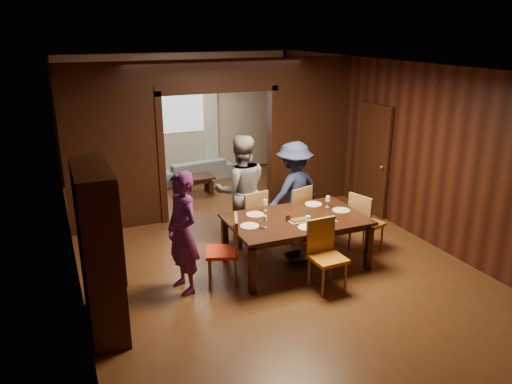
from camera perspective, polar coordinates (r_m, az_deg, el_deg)
name	(u,v)px	position (r m, az deg, el deg)	size (l,w,h in m)	color
floor	(252,244)	(8.36, -0.48, -5.96)	(9.00, 9.00, 0.00)	#503016
ceiling	(251,65)	(7.63, -0.54, 14.29)	(5.50, 9.00, 0.02)	silver
room_walls	(214,134)	(9.58, -4.87, 6.66)	(5.52, 9.01, 2.90)	black
person_purple	(183,233)	(6.71, -8.39, -4.65)	(0.62, 0.40, 1.69)	#561E58
person_grey	(241,191)	(8.05, -1.72, 0.10)	(0.89, 0.70, 1.84)	slate
person_navy	(294,191)	(8.36, 4.35, 0.14)	(1.08, 0.62, 1.67)	#1D2449
sofa	(195,170)	(11.75, -6.99, 2.52)	(1.74, 0.68, 0.51)	#829AAA
serving_bowl	(298,212)	(7.49, 4.82, -2.32)	(0.37, 0.37, 0.09)	black
dining_table	(296,241)	(7.54, 4.54, -5.65)	(2.02, 1.26, 0.76)	black
coffee_table	(195,185)	(10.77, -7.03, 0.74)	(0.80, 0.50, 0.40)	black
chair_left	(222,250)	(7.02, -3.89, -6.63)	(0.44, 0.44, 0.97)	red
chair_right	(367,222)	(8.17, 12.56, -3.32)	(0.44, 0.44, 0.97)	orange
chair_far_l	(249,218)	(8.13, -0.78, -2.96)	(0.44, 0.44, 0.97)	red
chair_far_r	(293,213)	(8.37, 4.26, -2.37)	(0.44, 0.44, 0.97)	#DA5314
chair_near	(328,256)	(6.89, 8.21, -7.29)	(0.44, 0.44, 0.97)	#CD6B13
hutch	(99,250)	(6.06, -17.49, -6.35)	(0.40, 1.20, 2.00)	black
door_right	(373,160)	(9.69, 13.26, 3.61)	(0.06, 0.90, 2.10)	black
window_far	(179,105)	(11.96, -8.82, 9.82)	(1.20, 0.03, 1.30)	silver
curtain_left	(148,127)	(11.84, -12.20, 7.33)	(0.35, 0.06, 2.40)	white
curtain_right	(210,122)	(12.20, -5.23, 7.99)	(0.35, 0.06, 2.40)	white
plate_left	(250,226)	(7.07, -0.74, -3.90)	(0.27, 0.27, 0.01)	white
plate_far_l	(255,214)	(7.49, -0.12, -2.58)	(0.27, 0.27, 0.01)	silver
plate_far_r	(313,204)	(7.97, 6.57, -1.38)	(0.27, 0.27, 0.01)	white
plate_right	(341,210)	(7.77, 9.70, -2.07)	(0.27, 0.27, 0.01)	silver
plate_near	(307,227)	(7.06, 5.89, -4.04)	(0.27, 0.27, 0.01)	white
platter_a	(299,220)	(7.26, 4.88, -3.24)	(0.30, 0.20, 0.04)	gray
platter_b	(326,220)	(7.30, 7.98, -3.23)	(0.30, 0.20, 0.04)	gray
wineglass_left	(264,222)	(6.99, 0.96, -3.41)	(0.08, 0.08, 0.18)	white
wineglass_far	(265,205)	(7.63, 1.06, -1.50)	(0.08, 0.08, 0.18)	white
wineglass_right	(328,202)	(7.86, 8.21, -1.09)	(0.08, 0.08, 0.18)	silver
tumbler	(308,221)	(7.12, 5.94, -3.27)	(0.07, 0.07, 0.14)	white
condiment_jar	(289,217)	(7.27, 3.74, -2.87)	(0.08, 0.08, 0.11)	#4C2011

